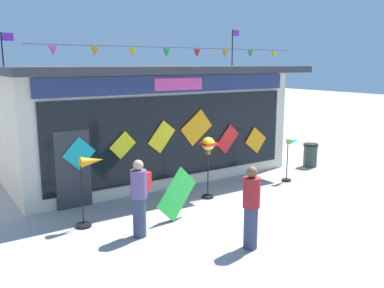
# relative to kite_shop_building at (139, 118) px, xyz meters

# --- Properties ---
(ground_plane) EXTENTS (80.00, 80.00, 0.00)m
(ground_plane) POSITION_rel_kite_shop_building_xyz_m (0.57, -5.95, -1.80)
(ground_plane) COLOR #9E9B99
(kite_shop_building) EXTENTS (9.14, 6.18, 4.93)m
(kite_shop_building) POSITION_rel_kite_shop_building_xyz_m (0.00, 0.00, 0.00)
(kite_shop_building) COLOR beige
(kite_shop_building) RESTS_ON ground_plane
(wind_spinner_far_left) EXTENTS (0.71, 0.36, 1.62)m
(wind_spinner_far_left) POSITION_rel_kite_shop_building_xyz_m (-3.19, -3.96, -0.62)
(wind_spinner_far_left) COLOR black
(wind_spinner_far_left) RESTS_ON ground_plane
(wind_spinner_left) EXTENTS (0.37, 0.37, 1.70)m
(wind_spinner_left) POSITION_rel_kite_shop_building_xyz_m (0.15, -3.86, -0.45)
(wind_spinner_left) COLOR black
(wind_spinner_left) RESTS_ON ground_plane
(wind_spinner_center_left) EXTENTS (0.67, 0.29, 1.35)m
(wind_spinner_center_left) POSITION_rel_kite_shop_building_xyz_m (3.34, -3.91, -0.87)
(wind_spinner_center_left) COLOR black
(wind_spinner_center_left) RESTS_ON ground_plane
(person_near_camera) EXTENTS (0.48, 0.41, 1.68)m
(person_near_camera) POSITION_rel_kite_shop_building_xyz_m (-2.55, -5.13, -0.91)
(person_near_camera) COLOR #333D56
(person_near_camera) RESTS_ON ground_plane
(person_mid_plaza) EXTENTS (0.34, 0.34, 1.68)m
(person_mid_plaza) POSITION_rel_kite_shop_building_xyz_m (-0.98, -6.87, -0.94)
(person_mid_plaza) COLOR #333D56
(person_mid_plaza) RESTS_ON ground_plane
(trash_bin) EXTENTS (0.52, 0.52, 0.84)m
(trash_bin) POSITION_rel_kite_shop_building_xyz_m (5.26, -3.06, -1.38)
(trash_bin) COLOR #2D4238
(trash_bin) RESTS_ON ground_plane
(display_kite_on_ground) EXTENTS (1.23, 0.27, 1.23)m
(display_kite_on_ground) POSITION_rel_kite_shop_building_xyz_m (-1.37, -4.73, -1.19)
(display_kite_on_ground) COLOR green
(display_kite_on_ground) RESTS_ON ground_plane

